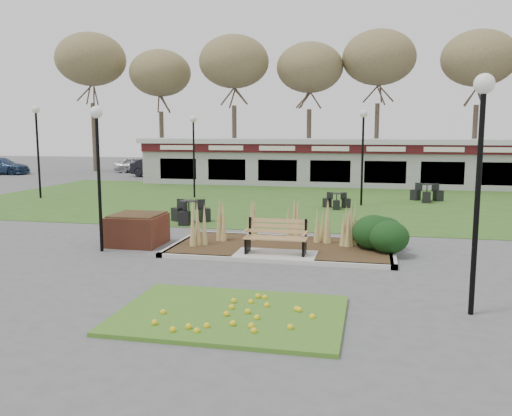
% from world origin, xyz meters
% --- Properties ---
extents(ground, '(100.00, 100.00, 0.00)m').
position_xyz_m(ground, '(0.00, 0.00, 0.00)').
color(ground, '#515154').
rests_on(ground, ground).
extents(lawn, '(34.00, 16.00, 0.02)m').
position_xyz_m(lawn, '(0.00, 12.00, 0.01)').
color(lawn, '#325A1C').
rests_on(lawn, ground).
extents(flower_bed, '(4.20, 3.00, 0.16)m').
position_xyz_m(flower_bed, '(0.00, -4.60, 0.07)').
color(flower_bed, '#317321').
rests_on(flower_bed, ground).
extents(planting_bed, '(6.75, 3.40, 1.27)m').
position_xyz_m(planting_bed, '(1.27, 1.35, 0.37)').
color(planting_bed, '#302413').
rests_on(planting_bed, ground).
extents(park_bench, '(1.70, 0.66, 0.93)m').
position_xyz_m(park_bench, '(0.00, 0.25, 0.59)').
color(park_bench, '#AA8B4D').
rests_on(park_bench, ground).
extents(brick_planter, '(1.50, 1.50, 0.95)m').
position_xyz_m(brick_planter, '(-4.40, 1.00, 0.48)').
color(brick_planter, brown).
rests_on(brick_planter, ground).
extents(food_pavilion, '(24.60, 3.40, 2.90)m').
position_xyz_m(food_pavilion, '(0.00, 19.96, 1.48)').
color(food_pavilion, gray).
rests_on(food_pavilion, ground).
extents(tree_backdrop, '(47.24, 5.24, 10.36)m').
position_xyz_m(tree_backdrop, '(0.00, 28.00, 8.36)').
color(tree_backdrop, '#47382B').
rests_on(tree_backdrop, ground).
extents(lamp_post_near_left, '(0.34, 0.34, 4.11)m').
position_xyz_m(lamp_post_near_left, '(-5.04, -0.06, 3.00)').
color(lamp_post_near_left, black).
rests_on(lamp_post_near_left, ground).
extents(lamp_post_near_right, '(0.37, 0.37, 4.46)m').
position_xyz_m(lamp_post_near_right, '(4.41, -3.50, 3.25)').
color(lamp_post_near_right, black).
rests_on(lamp_post_near_right, ground).
extents(lamp_post_mid_left, '(0.35, 0.35, 4.17)m').
position_xyz_m(lamp_post_mid_left, '(-6.41, 12.26, 3.04)').
color(lamp_post_mid_left, black).
rests_on(lamp_post_mid_left, ground).
extents(lamp_post_mid_right, '(0.36, 0.36, 4.36)m').
position_xyz_m(lamp_post_mid_right, '(2.02, 11.10, 3.17)').
color(lamp_post_mid_right, black).
rests_on(lamp_post_mid_right, ground).
extents(lamp_post_far_left, '(0.39, 0.39, 4.65)m').
position_xyz_m(lamp_post_far_left, '(-14.00, 10.39, 3.39)').
color(lamp_post_far_left, black).
rests_on(lamp_post_far_left, ground).
extents(bistro_set_a, '(1.25, 1.12, 0.66)m').
position_xyz_m(bistro_set_a, '(0.98, 9.94, 0.24)').
color(bistro_set_a, black).
rests_on(bistro_set_a, ground).
extents(bistro_set_b, '(1.55, 1.39, 0.83)m').
position_xyz_m(bistro_set_b, '(-4.16, 5.00, 0.30)').
color(bistro_set_b, black).
rests_on(bistro_set_b, ground).
extents(bistro_set_c, '(1.58, 1.45, 0.84)m').
position_xyz_m(bistro_set_c, '(5.09, 13.21, 0.30)').
color(bistro_set_c, black).
rests_on(bistro_set_c, ground).
extents(car_silver, '(3.95, 2.08, 1.28)m').
position_xyz_m(car_silver, '(-16.18, 27.00, 0.64)').
color(car_silver, silver).
rests_on(car_silver, ground).
extents(car_black, '(4.44, 2.63, 1.38)m').
position_xyz_m(car_black, '(-12.95, 23.22, 0.69)').
color(car_black, black).
rests_on(car_black, ground).
extents(car_blue, '(4.62, 2.14, 1.31)m').
position_xyz_m(car_blue, '(-26.00, 23.17, 0.65)').
color(car_blue, navy).
rests_on(car_blue, ground).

